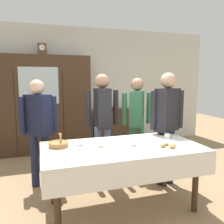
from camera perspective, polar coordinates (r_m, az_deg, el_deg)
name	(u,v)px	position (r m, az deg, el deg)	size (l,w,h in m)	color
ground_plane	(117,199)	(3.22, 1.15, -20.69)	(12.00, 12.00, 0.00)	#997A56
back_wall	(80,88)	(5.40, -7.95, 5.94)	(6.40, 0.10, 2.70)	silver
dining_table	(123,155)	(2.74, 2.81, -10.63)	(1.85, 0.96, 0.77)	#3D2819
wall_cabinet	(40,105)	(5.05, -17.42, 1.69)	(2.09, 0.46, 2.03)	#3D2819
mantel_clock	(42,49)	(5.06, -16.90, 14.62)	(0.18, 0.11, 0.24)	brown
bookshelf_low	(115,127)	(5.46, 0.77, -3.79)	(0.97, 0.35, 0.84)	#3D2819
book_stack	(115,108)	(5.39, 0.78, 0.95)	(0.18, 0.23, 0.07)	#99332D
tea_cup_center	(100,145)	(2.69, -2.89, -8.14)	(0.13, 0.13, 0.06)	white
tea_cup_near_left	(167,136)	(3.17, 13.52, -5.86)	(0.13, 0.13, 0.06)	silver
tea_cup_mid_left	(79,144)	(2.76, -8.11, -7.74)	(0.13, 0.13, 0.06)	white
tea_cup_front_edge	(133,144)	(2.75, 5.20, -7.83)	(0.13, 0.13, 0.06)	white
bread_basket	(58,144)	(2.77, -13.13, -7.69)	(0.24, 0.24, 0.16)	#9E7542
pastry_plate	(168,147)	(2.73, 13.73, -8.39)	(0.28, 0.28, 0.05)	white
spoon_back_edge	(74,153)	(2.52, -9.48, -9.91)	(0.12, 0.02, 0.01)	silver
spoon_front_edge	(181,140)	(3.12, 16.69, -6.61)	(0.12, 0.02, 0.01)	silver
spoon_near_right	(153,140)	(3.05, 10.06, -6.77)	(0.12, 0.02, 0.01)	silver
person_near_right_end	(167,118)	(3.41, 13.43, -1.41)	(0.52, 0.34, 1.64)	#191E38
person_behind_table_left	(102,116)	(3.58, -2.40, -0.87)	(0.52, 0.36, 1.63)	slate
person_beside_shelf	(38,123)	(3.43, -17.72, -2.63)	(0.52, 0.39, 1.54)	#191E38
person_behind_table_right	(137,115)	(3.86, 6.15, -0.86)	(0.52, 0.41, 1.57)	#33704C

